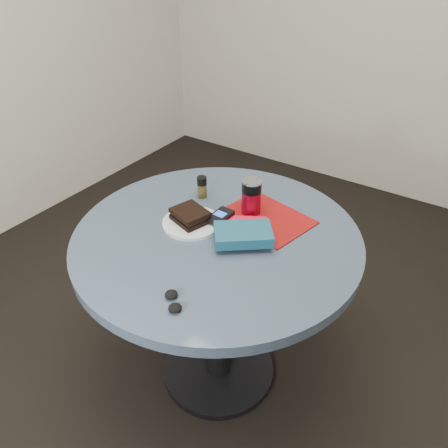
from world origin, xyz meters
The scene contains 11 objects.
ground centered at (0.00, 0.00, 0.00)m, with size 4.00×4.00×0.00m, color black.
table centered at (0.00, 0.00, 0.59)m, with size 1.00×1.00×0.75m.
plate centered at (-0.10, 0.00, 0.76)m, with size 0.21×0.21×0.01m, color silver.
sandwich centered at (-0.11, 0.00, 0.78)m, with size 0.15×0.13×0.04m.
soda_can centered at (0.03, 0.18, 0.82)m, with size 0.08×0.08×0.14m.
pepper_grinder centered at (-0.19, 0.17, 0.79)m, with size 0.04×0.04×0.09m.
magazine centered at (0.10, 0.18, 0.75)m, with size 0.31×0.23×0.01m, color maroon.
red_book centered at (0.06, 0.07, 0.76)m, with size 0.17×0.11×0.01m, color red.
novel centered at (0.11, 0.00, 0.79)m, with size 0.19×0.12×0.04m, color navy.
mp3_player centered at (-0.03, 0.06, 0.78)m, with size 0.06×0.10×0.02m.
headphones centered at (0.09, -0.35, 0.76)m, with size 0.10×0.09×0.02m.
Camera 1 is at (0.70, -1.01, 1.63)m, focal length 35.00 mm.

